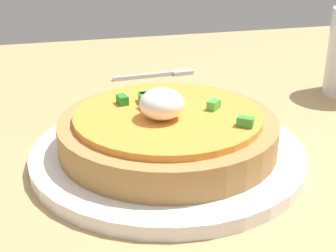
{
  "coord_description": "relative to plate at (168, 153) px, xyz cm",
  "views": [
    {
      "loc": [
        29.22,
        -15.84,
        22.36
      ],
      "look_at": [
        -7.0,
        -6.47,
        5.92
      ],
      "focal_mm": 50.41,
      "sensor_mm": 36.0,
      "label": 1
    }
  ],
  "objects": [
    {
      "name": "dining_table",
      "position": [
        7.0,
        6.47,
        -1.96
      ],
      "size": [
        108.44,
        85.3,
        2.74
      ],
      "primitive_type": "cube",
      "color": "tan",
      "rests_on": "ground"
    },
    {
      "name": "pizza",
      "position": [
        0.03,
        -0.02,
        2.26
      ],
      "size": [
        18.98,
        18.98,
        5.84
      ],
      "color": "#AD8047",
      "rests_on": "plate"
    },
    {
      "name": "plate",
      "position": [
        0.0,
        0.0,
        0.0
      ],
      "size": [
        24.04,
        24.04,
        1.18
      ],
      "primitive_type": "cylinder",
      "color": "white",
      "rests_on": "dining_table"
    },
    {
      "name": "fork",
      "position": [
        -23.62,
        5.08,
        -0.34
      ],
      "size": [
        1.73,
        11.25,
        0.5
      ],
      "rotation": [
        0.0,
        0.0,
        1.64
      ],
      "color": "#B7B7BC",
      "rests_on": "dining_table"
    }
  ]
}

